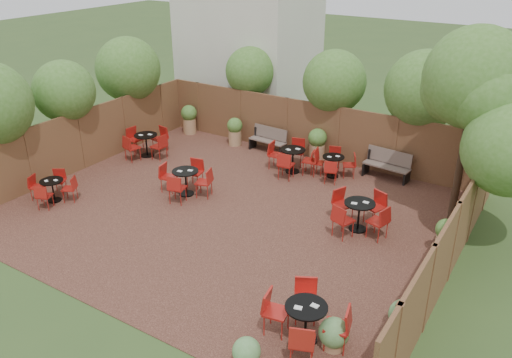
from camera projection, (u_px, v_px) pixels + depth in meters
The scene contains 13 objects.
ground at pixel (231, 213), 14.86m from camera, with size 80.00×80.00×0.00m, color #354F23.
courtyard_paving at pixel (231, 213), 14.85m from camera, with size 12.00×10.00×0.02m, color #361D16.
fence_back at pixel (311, 130), 18.27m from camera, with size 12.00×0.08×2.00m, color #512F1E.
fence_left at pixel (82, 140), 17.32m from camera, with size 0.08×10.00×2.00m, color #512F1E.
fence_right at pixel (453, 242), 11.54m from camera, with size 0.08×10.00×2.00m, color #512F1E.
neighbour_building at pixel (249, 21), 21.48m from camera, with size 5.00×4.00×8.00m, color beige.
overhang_foliage at pixel (235, 92), 16.44m from camera, with size 15.70×10.82×2.52m.
courtyard_tree at pixel (474, 84), 12.91m from camera, with size 2.75×2.65×5.26m.
park_bench_left at pixel (269, 139), 18.93m from camera, with size 1.45×0.56×0.88m.
park_bench_right at pixel (387, 164), 16.78m from camera, with size 1.55×0.63×0.93m.
bistro_tables at pixel (242, 188), 15.22m from camera, with size 10.79×8.88×0.93m.
planters at pixel (270, 143), 18.21m from camera, with size 11.36×4.24×1.18m.
low_shrubs at pixel (346, 331), 9.93m from camera, with size 2.73×3.00×0.70m.
Camera 1 is at (7.55, -10.68, 7.14)m, focal length 36.61 mm.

